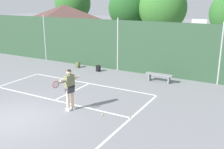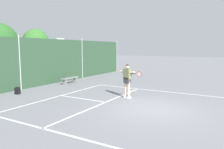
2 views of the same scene
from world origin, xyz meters
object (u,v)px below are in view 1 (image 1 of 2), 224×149
tennis_ball (102,115)px  backpack_olive (78,65)px  backpack_black (98,69)px  basketball_hoop (198,40)px  courtside_bench (159,76)px  tennis_player (69,86)px

tennis_ball → backpack_olive: size_ratio=0.14×
tennis_ball → backpack_black: (-3.89, 5.90, 0.16)m
basketball_hoop → backpack_black: basketball_hoop is taller
backpack_olive → backpack_black: same height
basketball_hoop → tennis_ball: 8.59m
basketball_hoop → backpack_olive: size_ratio=7.67×
backpack_olive → courtside_bench: bearing=-3.6°
basketball_hoop → tennis_player: (-3.58, -8.21, -1.20)m
basketball_hoop → tennis_ball: (-2.05, -8.02, -2.28)m
courtside_bench → backpack_olive: bearing=176.4°
tennis_ball → backpack_olive: bearing=133.3°
backpack_olive → courtside_bench: (6.19, -0.39, 0.17)m
tennis_ball → tennis_player: bearing=-172.9°
tennis_player → tennis_ball: tennis_player is taller
backpack_black → courtside_bench: courtside_bench is taller
backpack_black → courtside_bench: 4.40m
tennis_player → backpack_olive: 7.55m
tennis_player → backpack_black: 6.60m
tennis_ball → courtside_bench: (0.50, 5.65, 0.33)m
tennis_ball → backpack_black: bearing=123.4°
tennis_player → backpack_olive: (-4.16, 6.24, -0.92)m
tennis_ball → courtside_bench: bearing=85.0°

